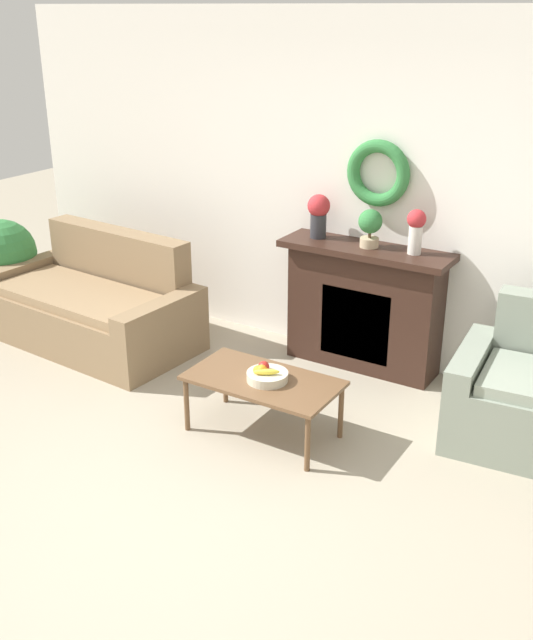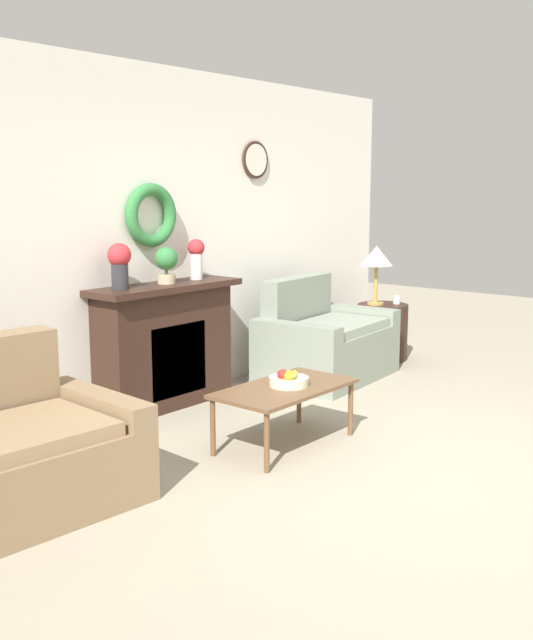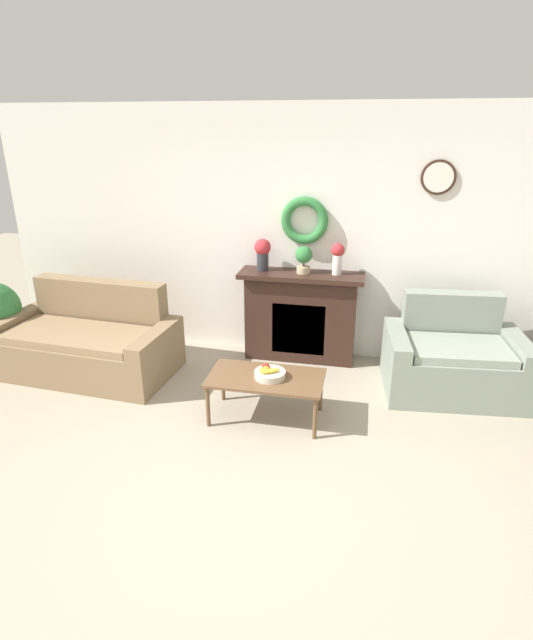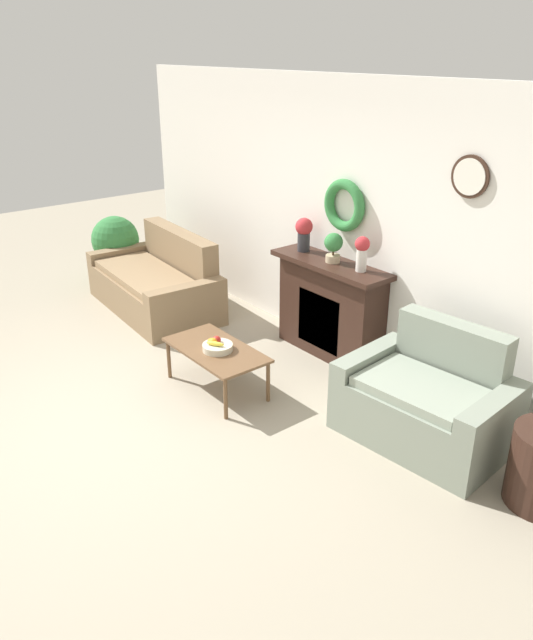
% 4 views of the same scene
% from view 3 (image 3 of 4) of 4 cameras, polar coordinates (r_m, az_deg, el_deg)
% --- Properties ---
extents(ground_plane, '(16.00, 16.00, 0.00)m').
position_cam_3_polar(ground_plane, '(3.70, -3.82, -20.55)').
color(ground_plane, '#9E937F').
extents(wall_back, '(6.80, 0.16, 2.70)m').
position_cam_3_polar(wall_back, '(5.49, 3.38, 9.64)').
color(wall_back, white).
rests_on(wall_back, ground_plane).
extents(fireplace, '(1.34, 0.41, 1.00)m').
position_cam_3_polar(fireplace, '(5.52, 3.90, 0.50)').
color(fireplace, '#331E16').
rests_on(fireplace, ground_plane).
extents(couch_left, '(1.91, 1.07, 0.91)m').
position_cam_3_polar(couch_left, '(5.64, -19.75, -2.47)').
color(couch_left, '#846B4C').
rests_on(couch_left, ground_plane).
extents(loveseat_right, '(1.36, 0.97, 0.92)m').
position_cam_3_polar(loveseat_right, '(5.22, 20.54, -4.34)').
color(loveseat_right, gray).
rests_on(loveseat_right, ground_plane).
extents(coffee_table, '(1.01, 0.54, 0.42)m').
position_cam_3_polar(coffee_table, '(4.41, -0.07, -6.94)').
color(coffee_table, brown).
rests_on(coffee_table, ground_plane).
extents(fruit_bowl, '(0.27, 0.27, 0.12)m').
position_cam_3_polar(fruit_bowl, '(4.36, 0.31, -6.11)').
color(fruit_bowl, beige).
rests_on(fruit_bowl, coffee_table).
extents(vase_on_mantel_left, '(0.18, 0.18, 0.34)m').
position_cam_3_polar(vase_on_mantel_left, '(5.39, -0.45, 7.75)').
color(vase_on_mantel_left, '#2D2D33').
rests_on(vase_on_mantel_left, fireplace).
extents(vase_on_mantel_right, '(0.14, 0.14, 0.33)m').
position_cam_3_polar(vase_on_mantel_right, '(5.29, 8.12, 7.21)').
color(vase_on_mantel_right, silver).
rests_on(vase_on_mantel_right, fireplace).
extents(potted_plant_on_mantel, '(0.18, 0.18, 0.29)m').
position_cam_3_polar(potted_plant_on_mantel, '(5.31, 4.27, 7.11)').
color(potted_plant_on_mantel, tan).
rests_on(potted_plant_on_mantel, fireplace).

